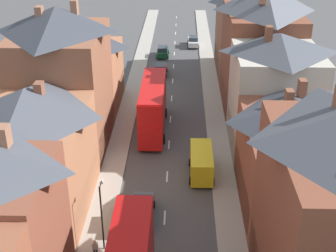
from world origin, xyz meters
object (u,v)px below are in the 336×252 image
pedestrian_mid_right (95,248)px  street_lamp (102,213)px  car_near_silver (193,41)px  car_mid_black (163,51)px  double_decker_bus_mid_street (153,106)px  car_near_blue (160,70)px  car_parked_left_a (124,216)px  delivery_van (201,162)px  car_parked_right_a (142,209)px

pedestrian_mid_right → street_lamp: 2.53m
car_near_silver → car_mid_black: size_ratio=1.05×
double_decker_bus_mid_street → car_near_silver: size_ratio=2.53×
car_near_blue → car_mid_black: 8.27m
car_parked_left_a → delivery_van: size_ratio=0.78×
double_decker_bus_mid_street → car_parked_left_a: size_ratio=2.68×
pedestrian_mid_right → street_lamp: size_ratio=0.29×
car_near_blue → car_mid_black: (-0.00, 8.27, 0.01)m
pedestrian_mid_right → street_lamp: (0.42, 1.17, 2.21)m
car_mid_black → car_near_silver: bearing=48.9°
car_parked_left_a → street_lamp: (-1.15, -2.82, 2.43)m
car_near_silver → car_mid_black: bearing=-131.1°
car_mid_black → delivery_van: (4.90, -34.11, 0.51)m
car_parked_right_a → car_near_silver: bearing=83.9°
car_near_silver → car_parked_left_a: bearing=-97.5°
double_decker_bus_mid_street → car_parked_left_a: double_decker_bus_mid_street is taller
pedestrian_mid_right → street_lamp: street_lamp is taller
car_mid_black → pedestrian_mid_right: (-2.87, -45.45, 0.21)m
car_mid_black → double_decker_bus_mid_street: bearing=-90.0°
car_mid_black → pedestrian_mid_right: size_ratio=2.53×
delivery_van → street_lamp: (-7.35, -10.17, 1.90)m
double_decker_bus_mid_street → pedestrian_mid_right: double_decker_bus_mid_street is taller
car_near_silver → car_parked_right_a: (-4.90, -46.19, -0.04)m
car_near_silver → delivery_van: 39.72m
car_parked_left_a → car_parked_right_a: (1.30, 0.88, 0.01)m
car_near_blue → car_parked_right_a: bearing=-90.0°
car_near_blue → car_parked_right_a: (-0.00, -32.30, -0.01)m
car_parked_left_a → car_parked_right_a: car_parked_right_a is taller
car_mid_black → street_lamp: bearing=-93.2°
double_decker_bus_mid_street → car_parked_right_a: bearing=-90.0°
car_parked_left_a → delivery_van: 9.63m
car_near_blue → street_lamp: bearing=-93.9°
car_near_blue → car_near_silver: bearing=70.6°
car_near_silver → street_lamp: size_ratio=0.78×
double_decker_bus_mid_street → car_near_blue: bearing=90.0°
double_decker_bus_mid_street → car_near_blue: (0.01, 16.92, -1.99)m
delivery_van → car_mid_black: bearing=98.2°
car_parked_left_a → pedestrian_mid_right: bearing=-111.5°
car_near_blue → car_parked_right_a: size_ratio=1.01×
car_near_blue → street_lamp: (-2.45, -36.00, 2.42)m
car_near_blue → car_parked_left_a: bearing=-92.2°
car_parked_left_a → car_mid_black: (1.30, 41.45, 0.02)m
double_decker_bus_mid_street → car_mid_black: (0.01, 25.19, -1.99)m
car_mid_black → delivery_van: delivery_van is taller
car_near_blue → car_near_silver: (4.90, 13.89, 0.03)m
double_decker_bus_mid_street → car_near_silver: bearing=80.9°
delivery_van → pedestrian_mid_right: 13.75m
double_decker_bus_mid_street → street_lamp: bearing=-97.3°
double_decker_bus_mid_street → car_mid_black: size_ratio=2.66×
double_decker_bus_mid_street → car_near_silver: (4.91, 30.80, -1.96)m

